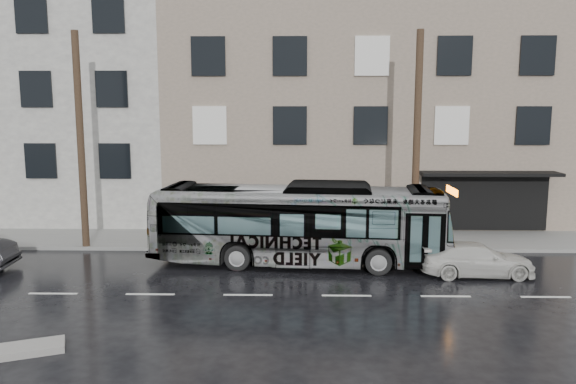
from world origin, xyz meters
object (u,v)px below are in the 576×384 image
utility_pole_front (417,141)px  bus (299,224)px  white_sedan (476,259)px  utility_pole_rear (81,141)px  sign_post (440,220)px

utility_pole_front → bus: utility_pole_front is taller
white_sedan → utility_pole_rear: bearing=77.6°
utility_pole_front → white_sedan: utility_pole_front is taller
sign_post → white_sedan: sign_post is taller
utility_pole_rear → sign_post: (15.10, 0.00, -3.30)m
sign_post → white_sedan: bearing=-82.2°
utility_pole_rear → bus: size_ratio=0.79×
utility_pole_front → sign_post: (1.10, 0.00, -3.30)m
sign_post → bus: (-5.95, -2.07, 0.24)m
bus → white_sedan: size_ratio=2.78×
bus → utility_pole_rear: bearing=82.3°
sign_post → bus: size_ratio=0.21×
sign_post → bus: bearing=-160.9°
utility_pole_front → sign_post: utility_pole_front is taller
utility_pole_front → sign_post: 3.48m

